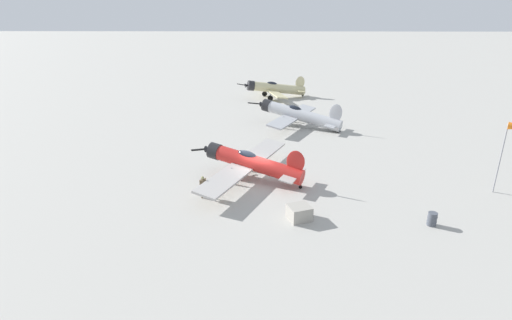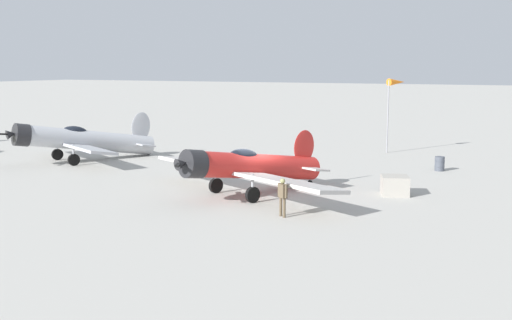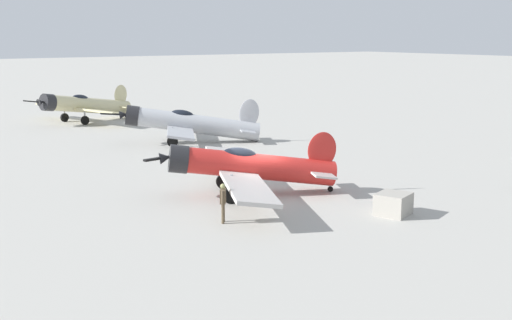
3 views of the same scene
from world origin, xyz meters
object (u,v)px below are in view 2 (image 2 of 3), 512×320
Objects in this scene: equipment_crate at (395,185)px; windsock_mast at (396,85)px; airplane_foreground at (248,167)px; fuel_drum at (440,164)px; airplane_mid_apron at (82,140)px; ground_crew_mechanic at (283,194)px.

windsock_mast is at bearing 14.43° from equipment_crate.
equipment_crate is 0.32× the size of windsock_mast.
airplane_foreground reaches higher than fuel_drum.
ground_crew_mechanic is (-8.70, -19.26, -0.43)m from airplane_mid_apron.
equipment_crate is (6.99, -3.25, -0.55)m from ground_crew_mechanic.
airplane_foreground is at bearing 98.49° from airplane_mid_apron.
ground_crew_mechanic is at bearing 69.36° from airplane_foreground.
airplane_mid_apron is 12.21× the size of fuel_drum.
equipment_crate is at bearing -168.94° from ground_crew_mechanic.
ground_crew_mechanic is 0.95× the size of equipment_crate.
fuel_drum is at bearing 133.62° from airplane_mid_apron.
fuel_drum is (15.71, -3.92, -0.59)m from ground_crew_mechanic.
airplane_mid_apron is at bearing 106.82° from fuel_drum.
airplane_mid_apron reaches higher than fuel_drum.
airplane_foreground reaches higher than equipment_crate.
ground_crew_mechanic is 1.89× the size of fuel_drum.
ground_crew_mechanic is at bearing -177.75° from windsock_mast.
windsock_mast is (14.46, -18.35, 3.67)m from airplane_mid_apron.
ground_crew_mechanic is at bearing 155.05° from equipment_crate.
airplane_mid_apron is 6.47× the size of ground_crew_mechanic.
ground_crew_mechanic reaches higher than equipment_crate.
equipment_crate is 17.34m from windsock_mast.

